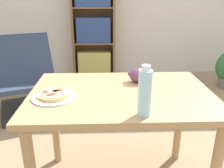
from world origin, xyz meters
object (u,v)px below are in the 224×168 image
(drink_bottle, at_px, (145,92))
(pizza_on_plate, at_px, (54,96))
(bookshelf, at_px, (94,28))
(grape_bunch, at_px, (139,75))
(lounge_chair_near, at_px, (27,89))

(drink_bottle, bearing_deg, pizza_on_plate, 155.13)
(bookshelf, bearing_deg, drink_bottle, -82.98)
(grape_bunch, bearing_deg, lounge_chair_near, 136.88)
(grape_bunch, relative_size, lounge_chair_near, 0.16)
(pizza_on_plate, height_order, lounge_chair_near, lounge_chair_near)
(pizza_on_plate, distance_m, lounge_chair_near, 1.54)
(lounge_chair_near, relative_size, bookshelf, 0.56)
(pizza_on_plate, relative_size, lounge_chair_near, 0.27)
(drink_bottle, height_order, lounge_chair_near, drink_bottle)
(lounge_chair_near, xyz_separation_m, bookshelf, (0.75, 1.30, 0.52))
(lounge_chair_near, height_order, bookshelf, bookshelf)
(lounge_chair_near, bearing_deg, bookshelf, 39.23)
(grape_bunch, xyz_separation_m, lounge_chair_near, (-1.15, 1.08, -0.52))
(bookshelf, bearing_deg, lounge_chair_near, -120.02)
(grape_bunch, bearing_deg, drink_bottle, -95.16)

